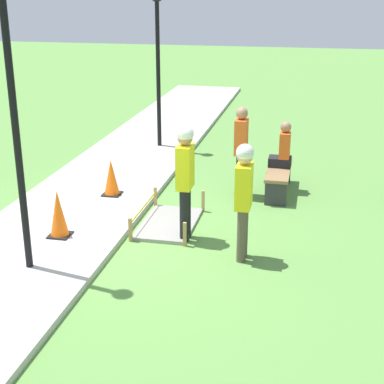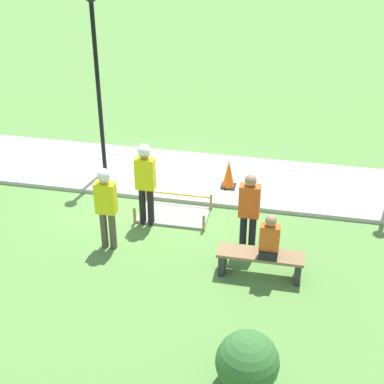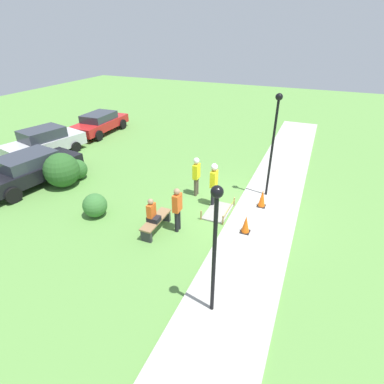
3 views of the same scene
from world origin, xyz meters
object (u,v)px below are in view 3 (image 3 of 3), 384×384
Objects in this scene: traffic_cone_far_patch at (262,198)px; lamppost_near at (274,133)px; lamppost_far at (215,235)px; park_bench at (156,222)px; worker_supervisor at (196,173)px; traffic_cone_near_patch at (246,224)px; parked_car_silver at (44,142)px; parked_car_red at (100,123)px; person_seated_on_bench at (152,212)px; worker_assistant at (214,181)px; bystander_in_orange_shirt at (177,207)px; parked_car_black at (29,169)px.

lamppost_near reaches higher than traffic_cone_far_patch.
traffic_cone_far_patch is 6.00m from lamppost_far.
worker_supervisor is (3.06, -0.32, 0.71)m from park_bench.
traffic_cone_near_patch reaches higher than park_bench.
parked_car_silver is 1.02× the size of parked_car_red.
person_seated_on_bench is at bearing 111.03° from traffic_cone_near_patch.
person_seated_on_bench reaches higher than traffic_cone_far_patch.
person_seated_on_bench is 5.76m from lamppost_near.
traffic_cone_near_patch is 2.41m from worker_assistant.
bystander_in_orange_shirt is 0.35× the size of parked_car_black.
parked_car_silver is at bearing 90.71° from lamppost_near.
lamppost_far is at bearing -160.64° from worker_assistant.
lamppost_far is (-2.59, -3.10, 2.16)m from park_bench.
parked_car_black is at bearing 81.39° from person_seated_on_bench.
worker_supervisor is at bearing 53.77° from traffic_cone_near_patch.
worker_assistant reaches higher than park_bench.
park_bench is at bearing -88.45° from parked_car_black.
lamppost_far reaches higher than person_seated_on_bench.
traffic_cone_far_patch is at bearing -69.65° from parked_car_black.
traffic_cone_near_patch is 0.43× the size of park_bench.
traffic_cone_far_patch is 0.44× the size of bystander_in_orange_shirt.
parked_car_red reaches higher than person_seated_on_bench.
parked_car_silver is (3.03, 2.29, 0.01)m from parked_car_black.
person_seated_on_bench is 0.24× the size of lamppost_far.
parked_car_silver is (0.93, 12.78, 0.32)m from traffic_cone_far_patch.
worker_supervisor reaches higher than traffic_cone_near_patch.
worker_supervisor is 2.77m from bystander_in_orange_shirt.
parked_car_black reaches higher than park_bench.
parked_car_red is at bearing 58.44° from traffic_cone_near_patch.
worker_assistant is 5.61m from lamppost_far.
person_seated_on_bench is 0.91m from bystander_in_orange_shirt.
bystander_in_orange_shirt is at bearing -96.76° from parked_car_silver.
traffic_cone_near_patch is 3.36m from person_seated_on_bench.
traffic_cone_near_patch is 4.19m from lamppost_far.
person_seated_on_bench is at bearing -100.63° from parked_car_silver.
bystander_in_orange_shirt is 8.00m from parked_car_black.
worker_supervisor is at bearing 26.24° from lamppost_far.
worker_assistant is at bearing -26.66° from person_seated_on_bench.
parked_car_red is (11.24, 12.42, -1.77)m from lamppost_far.
worker_assistant is 12.25m from parked_car_red.
parked_car_silver is (2.93, 12.61, 0.36)m from traffic_cone_near_patch.
lamppost_near is at bearing -50.17° from worker_assistant.
park_bench is (-3.06, 3.23, -0.13)m from traffic_cone_far_patch.
worker_supervisor reaches higher than parked_car_red.
worker_assistant is at bearing 19.36° from lamppost_far.
worker_supervisor reaches higher than traffic_cone_far_patch.
lamppost_far is 16.84m from parked_car_red.
parked_car_black is at bearing 101.36° from traffic_cone_far_patch.
traffic_cone_near_patch is 0.15× the size of parked_car_silver.
parked_car_red is at bearing 23.89° from parked_car_black.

